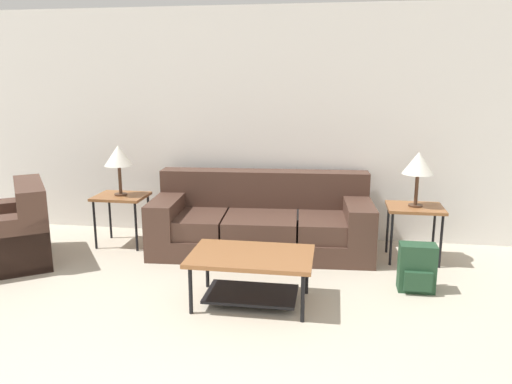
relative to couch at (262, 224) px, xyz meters
name	(u,v)px	position (x,y,z in m)	size (l,w,h in m)	color
wall_back	(270,125)	(0.00, 0.56, 1.01)	(8.92, 0.06, 2.60)	white
couch	(262,224)	(0.00, 0.00, 0.00)	(2.36, 1.10, 0.82)	#4C3328
armchair	(2,236)	(-2.51, -0.80, -0.01)	(1.32, 1.33, 0.80)	#4C3328
coffee_table	(251,267)	(0.11, -1.32, 0.02)	(1.00, 0.64, 0.43)	#935B33
side_table_left	(121,200)	(-1.56, -0.06, 0.21)	(0.55, 0.46, 0.57)	#935B33
side_table_right	(415,212)	(1.57, -0.06, 0.21)	(0.55, 0.46, 0.57)	#935B33
table_lamp_left	(119,156)	(-1.56, -0.06, 0.70)	(0.31, 0.31, 0.55)	#472D1E
table_lamp_right	(418,164)	(1.57, -0.06, 0.70)	(0.31, 0.31, 0.55)	#472D1E
backpack	(417,268)	(1.49, -0.85, -0.09)	(0.31, 0.26, 0.42)	#23472D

